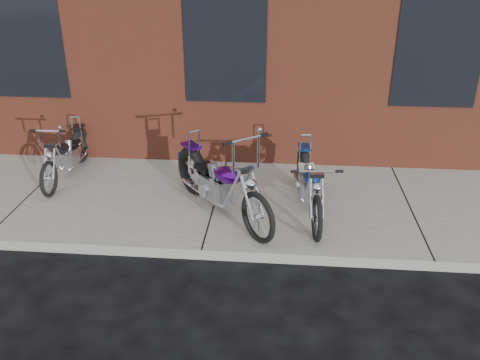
{
  "coord_description": "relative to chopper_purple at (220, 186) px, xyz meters",
  "views": [
    {
      "loc": [
        1.0,
        -5.59,
        3.81
      ],
      "look_at": [
        0.44,
        0.8,
        0.82
      ],
      "focal_mm": 38.0,
      "sensor_mm": 36.0,
      "label": 1
    }
  ],
  "objects": [
    {
      "name": "sidewalk",
      "position": [
        -0.13,
        0.47,
        -0.53
      ],
      "size": [
        22.0,
        3.0,
        0.15
      ],
      "primitive_type": "cube",
      "color": "slate",
      "rests_on": "ground"
    },
    {
      "name": "ground",
      "position": [
        -0.13,
        -1.03,
        -0.6
      ],
      "size": [
        120.0,
        120.0,
        0.0
      ],
      "primitive_type": "plane",
      "color": "black",
      "rests_on": "ground"
    },
    {
      "name": "chopper_third",
      "position": [
        -2.78,
        1.11,
        -0.09
      ],
      "size": [
        0.5,
        2.03,
        1.03
      ],
      "rotation": [
        0.0,
        0.0,
        -1.55
      ],
      "color": "black",
      "rests_on": "sidewalk"
    },
    {
      "name": "chopper_blue",
      "position": [
        1.31,
        0.22,
        -0.05
      ],
      "size": [
        0.55,
        2.24,
        0.97
      ],
      "rotation": [
        0.0,
        0.0,
        -1.48
      ],
      "color": "black",
      "rests_on": "sidewalk"
    },
    {
      "name": "chopper_purple",
      "position": [
        0.0,
        0.0,
        0.0
      ],
      "size": [
        1.68,
        2.01,
        1.41
      ],
      "rotation": [
        0.0,
        0.0,
        -0.88
      ],
      "color": "black",
      "rests_on": "sidewalk"
    }
  ]
}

